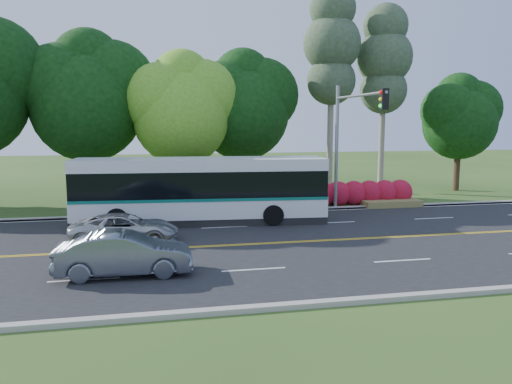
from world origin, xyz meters
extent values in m
plane|color=#314F1A|center=(0.00, 0.00, 0.00)|extent=(120.00, 120.00, 0.00)
cube|color=black|center=(0.00, 0.00, 0.01)|extent=(60.00, 14.00, 0.02)
cube|color=#A69F96|center=(0.00, 7.15, 0.07)|extent=(60.00, 0.30, 0.15)
cube|color=#A69F96|center=(0.00, -7.15, 0.07)|extent=(60.00, 0.30, 0.15)
cube|color=#314F1A|center=(0.00, 9.00, 0.05)|extent=(60.00, 4.00, 0.10)
cube|color=gold|center=(0.00, -0.08, 0.02)|extent=(57.00, 0.10, 0.00)
cube|color=gold|center=(0.00, 0.08, 0.02)|extent=(57.00, 0.10, 0.00)
cube|color=silver|center=(-6.00, -3.50, 0.02)|extent=(2.20, 0.12, 0.00)
cube|color=silver|center=(-0.50, -3.50, 0.02)|extent=(2.20, 0.12, 0.00)
cube|color=silver|center=(5.00, -3.50, 0.02)|extent=(2.20, 0.12, 0.00)
cube|color=silver|center=(-6.00, 3.50, 0.02)|extent=(2.20, 0.12, 0.00)
cube|color=silver|center=(-0.50, 3.50, 0.02)|extent=(2.20, 0.12, 0.00)
cube|color=silver|center=(5.00, 3.50, 0.02)|extent=(2.20, 0.12, 0.00)
cube|color=silver|center=(10.50, 3.50, 0.02)|extent=(2.20, 0.12, 0.00)
cube|color=silver|center=(0.00, 6.85, 0.02)|extent=(57.00, 0.12, 0.00)
cube|color=silver|center=(0.00, -6.85, 0.02)|extent=(57.00, 0.12, 0.00)
cylinder|color=black|center=(-7.50, 12.00, 1.80)|extent=(0.44, 0.44, 3.60)
sphere|color=black|center=(-7.50, 12.00, 5.91)|extent=(6.60, 6.60, 6.60)
sphere|color=black|center=(-6.02, 12.30, 7.23)|extent=(5.28, 5.28, 5.28)
sphere|color=black|center=(-8.82, 11.80, 7.06)|extent=(4.95, 4.95, 4.95)
sphere|color=black|center=(-7.40, 12.40, 8.38)|extent=(4.29, 4.29, 4.29)
cylinder|color=black|center=(-2.00, 11.00, 1.62)|extent=(0.44, 0.44, 3.24)
sphere|color=#57961F|center=(-2.00, 11.00, 5.27)|extent=(5.80, 5.80, 5.80)
sphere|color=#57961F|center=(-0.69, 11.30, 6.43)|extent=(4.64, 4.64, 4.64)
sphere|color=#57961F|center=(-3.16, 10.80, 6.29)|extent=(4.35, 4.35, 4.35)
sphere|color=#57961F|center=(-1.90, 11.40, 7.45)|extent=(3.77, 3.77, 3.77)
cylinder|color=black|center=(2.00, 12.50, 1.71)|extent=(0.44, 0.44, 3.42)
sphere|color=black|center=(2.00, 12.50, 5.52)|extent=(6.00, 6.00, 6.00)
sphere|color=black|center=(3.35, 12.80, 6.72)|extent=(4.80, 4.80, 4.80)
sphere|color=black|center=(0.80, 12.30, 6.57)|extent=(4.50, 4.50, 4.50)
sphere|color=black|center=(2.10, 12.90, 7.77)|extent=(3.90, 3.90, 3.90)
cylinder|color=gray|center=(8.00, 12.50, 4.90)|extent=(0.40, 0.40, 9.80)
sphere|color=#32472C|center=(8.00, 12.50, 7.70)|extent=(3.23, 3.23, 3.23)
sphere|color=#32472C|center=(8.00, 12.50, 10.08)|extent=(3.80, 3.80, 3.80)
sphere|color=#32472C|center=(8.00, 12.50, 12.32)|extent=(3.04, 3.04, 3.04)
cylinder|color=gray|center=(12.00, 13.00, 4.55)|extent=(0.40, 0.40, 9.10)
sphere|color=#32472C|center=(12.00, 13.00, 7.15)|extent=(3.23, 3.23, 3.23)
sphere|color=#32472C|center=(12.00, 13.00, 9.36)|extent=(3.80, 3.80, 3.80)
sphere|color=#32472C|center=(12.00, 13.00, 11.44)|extent=(3.04, 3.04, 3.04)
cylinder|color=black|center=(18.00, 13.00, 1.53)|extent=(0.44, 0.44, 3.06)
sphere|color=black|center=(18.00, 13.00, 4.88)|extent=(5.20, 5.20, 5.20)
sphere|color=black|center=(19.17, 13.30, 5.92)|extent=(4.16, 4.16, 4.16)
sphere|color=black|center=(16.96, 12.80, 5.79)|extent=(3.90, 3.90, 3.90)
sphere|color=black|center=(18.10, 13.40, 6.83)|extent=(3.38, 3.38, 3.38)
sphere|color=#A40D1F|center=(3.00, 8.20, 0.75)|extent=(1.50, 1.50, 1.50)
sphere|color=#A40D1F|center=(4.00, 8.20, 0.75)|extent=(1.50, 1.50, 1.50)
sphere|color=#A40D1F|center=(5.00, 8.20, 0.75)|extent=(1.50, 1.50, 1.50)
sphere|color=#A40D1F|center=(6.00, 8.20, 0.75)|extent=(1.50, 1.50, 1.50)
sphere|color=#A40D1F|center=(7.00, 8.20, 0.75)|extent=(1.50, 1.50, 1.50)
sphere|color=#A40D1F|center=(8.00, 8.20, 0.75)|extent=(1.50, 1.50, 1.50)
sphere|color=#A40D1F|center=(9.00, 8.20, 0.75)|extent=(1.50, 1.50, 1.50)
sphere|color=#A40D1F|center=(10.00, 8.20, 0.75)|extent=(1.50, 1.50, 1.50)
sphere|color=#A40D1F|center=(11.00, 8.20, 0.75)|extent=(1.50, 1.50, 1.50)
cube|color=olive|center=(10.00, 7.40, 0.20)|extent=(3.50, 1.40, 0.40)
cylinder|color=gray|center=(6.50, 7.30, 3.50)|extent=(0.20, 0.20, 7.00)
cylinder|color=gray|center=(6.50, 4.30, 6.30)|extent=(0.14, 6.00, 0.14)
cube|color=black|center=(6.50, 1.50, 6.00)|extent=(0.32, 0.28, 0.95)
sphere|color=red|center=(6.33, 1.50, 6.30)|extent=(0.18, 0.18, 0.18)
sphere|color=yellow|center=(6.33, 1.50, 6.00)|extent=(0.18, 0.18, 0.18)
sphere|color=#19D833|center=(6.33, 1.50, 5.70)|extent=(0.18, 0.18, 0.18)
cube|color=white|center=(-1.45, 4.90, 0.88)|extent=(12.40, 3.58, 1.01)
cube|color=black|center=(-1.45, 4.90, 2.02)|extent=(12.34, 3.61, 1.26)
cube|color=white|center=(-1.45, 4.90, 2.94)|extent=(12.40, 3.58, 0.57)
cube|color=#0B6859|center=(-1.45, 4.90, 1.33)|extent=(12.34, 3.62, 0.14)
cube|color=black|center=(-7.52, 5.39, 2.11)|extent=(0.25, 2.39, 1.74)
cube|color=#19E54C|center=(-7.51, 5.39, 3.09)|extent=(0.18, 1.56, 0.22)
cube|color=black|center=(-1.45, 4.90, 0.20)|extent=(12.39, 3.47, 0.36)
cylinder|color=black|center=(-5.45, 4.00, 0.53)|extent=(1.04, 0.37, 1.02)
cylinder|color=black|center=(-5.25, 6.43, 0.53)|extent=(1.04, 0.37, 1.02)
cylinder|color=black|center=(1.86, 3.41, 0.53)|extent=(1.04, 0.37, 1.02)
cylinder|color=black|center=(2.06, 5.84, 0.53)|extent=(1.04, 0.37, 1.02)
imported|color=slate|center=(-4.73, -3.27, 0.74)|extent=(4.38, 1.59, 1.43)
imported|color=#B2B4B7|center=(-4.95, 1.27, 0.63)|extent=(4.50, 2.31, 1.22)
camera|label=1|loc=(-3.74, -19.56, 4.99)|focal=35.00mm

